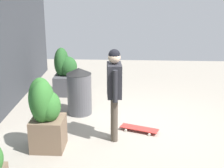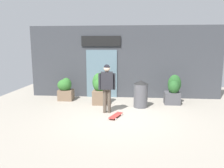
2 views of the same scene
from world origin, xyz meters
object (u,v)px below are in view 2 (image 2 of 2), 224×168
planter_box_left (100,87)px  planter_box_mid (66,88)px  planter_box_right (173,90)px  skateboarder (107,83)px  trash_bin (141,94)px  skateboard (116,115)px

planter_box_left → planter_box_mid: bearing=163.9°
planter_box_right → planter_box_mid: 4.70m
skateboarder → trash_bin: 1.62m
planter_box_right → trash_bin: planter_box_right is taller
skateboard → planter_box_mid: 3.30m
skateboard → planter_box_right: planter_box_right is taller
planter_box_mid → skateboarder: bearing=-39.4°
planter_box_mid → trash_bin: size_ratio=0.94×
trash_bin → skateboard: bearing=-123.6°
planter_box_mid → trash_bin: (3.32, -0.84, -0.03)m
skateboard → planter_box_mid: planter_box_mid is taller
planter_box_left → skateboard: bearing=-65.5°
skateboarder → skateboard: 1.21m
skateboard → trash_bin: size_ratio=0.75×
planter_box_left → planter_box_right: planter_box_left is taller
planter_box_mid → planter_box_right: bearing=-3.0°
skateboard → trash_bin: bearing=166.9°
planter_box_mid → planter_box_left: bearing=-16.1°
planter_box_left → planter_box_mid: size_ratio=1.31×
skateboarder → planter_box_right: size_ratio=1.43×
planter_box_right → skateboarder: bearing=-151.2°
planter_box_right → planter_box_mid: bearing=177.0°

